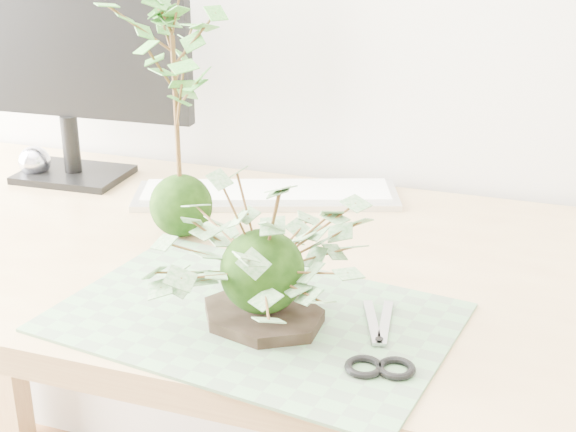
# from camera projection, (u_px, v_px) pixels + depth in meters

# --- Properties ---
(desk) EXTENTS (1.60, 0.70, 0.74)m
(desk) POSITION_uv_depth(u_px,v_px,m) (257.00, 304.00, 1.21)
(desk) COLOR tan
(desk) RESTS_ON ground_plane
(cutting_mat) EXTENTS (0.51, 0.38, 0.00)m
(cutting_mat) POSITION_uv_depth(u_px,v_px,m) (254.00, 317.00, 0.99)
(cutting_mat) COLOR #596F56
(cutting_mat) RESTS_ON desk
(stone_dish) EXTENTS (0.20, 0.20, 0.01)m
(stone_dish) POSITION_uv_depth(u_px,v_px,m) (263.00, 315.00, 0.97)
(stone_dish) COLOR black
(stone_dish) RESTS_ON cutting_mat
(ivy_kokedama) EXTENTS (0.31, 0.31, 0.20)m
(ivy_kokedama) POSITION_uv_depth(u_px,v_px,m) (262.00, 234.00, 0.94)
(ivy_kokedama) COLOR black
(ivy_kokedama) RESTS_ON stone_dish
(maple_kokedama) EXTENTS (0.21, 0.21, 0.40)m
(maple_kokedama) POSITION_uv_depth(u_px,v_px,m) (173.00, 52.00, 1.14)
(maple_kokedama) COLOR black
(maple_kokedama) RESTS_ON desk
(keyboard) EXTENTS (0.47, 0.28, 0.02)m
(keyboard) POSITION_uv_depth(u_px,v_px,m) (266.00, 194.00, 1.39)
(keyboard) COLOR silver
(keyboard) RESTS_ON desk
(monitor) EXTENTS (0.48, 0.15, 0.42)m
(monitor) POSITION_uv_depth(u_px,v_px,m) (63.00, 45.00, 1.41)
(monitor) COLOR black
(monitor) RESTS_ON desk
(foil_ball) EXTENTS (0.06, 0.06, 0.06)m
(foil_ball) POSITION_uv_depth(u_px,v_px,m) (35.00, 162.00, 1.49)
(foil_ball) COLOR silver
(foil_ball) RESTS_ON desk
(scissors) EXTENTS (0.09, 0.18, 0.01)m
(scissors) POSITION_uv_depth(u_px,v_px,m) (374.00, 356.00, 0.89)
(scissors) COLOR #99989F
(scissors) RESTS_ON cutting_mat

